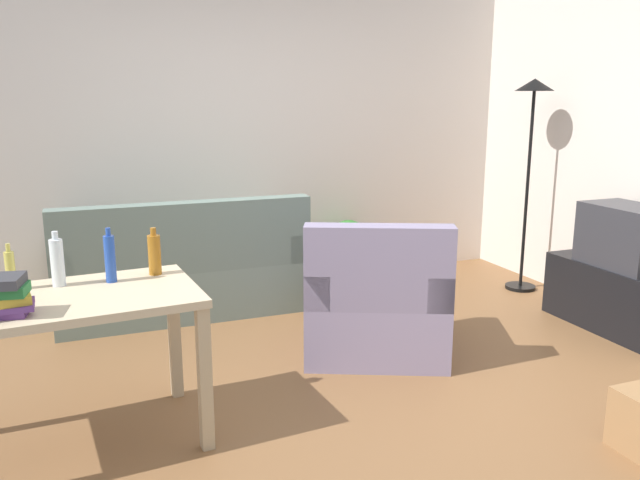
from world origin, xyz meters
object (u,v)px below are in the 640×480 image
object	(u,v)px
torchiere_lamp	(532,127)
bottle_amber	(154,254)
tv_stand	(620,298)
armchair	(376,306)
desk	(68,318)
bottle_squat	(10,270)
bottle_clear	(57,262)
tv	(627,236)
potted_plant	(349,246)
couch	(182,274)
bottle_blue	(110,258)
book_stack	(2,297)

from	to	relation	value
torchiere_lamp	bottle_amber	bearing A→B (deg)	-161.31
tv_stand	armchair	world-z (taller)	armchair
desk	bottle_squat	size ratio (longest dim) A/B	5.47
torchiere_lamp	desk	bearing A→B (deg)	-160.15
desk	bottle_clear	world-z (taller)	bottle_clear
tv	armchair	distance (m)	1.90
torchiere_lamp	potted_plant	bearing A→B (deg)	149.53
couch	tv_stand	size ratio (longest dim) A/B	1.72
torchiere_lamp	couch	bearing A→B (deg)	170.82
potted_plant	armchair	distance (m)	1.69
armchair	bottle_blue	distance (m)	1.78
potted_plant	armchair	xyz separation A→B (m)	(-0.51, -1.61, -0.01)
couch	tv_stand	distance (m)	3.28
potted_plant	bottle_blue	distance (m)	2.96
bottle_amber	book_stack	world-z (taller)	bottle_amber
bottle_blue	bottle_amber	distance (m)	0.23
bottle_squat	bottle_clear	world-z (taller)	bottle_clear
tv	bottle_amber	size ratio (longest dim) A/B	2.42
couch	bottle_clear	xyz separation A→B (m)	(-0.84, -1.61, 0.57)
torchiere_lamp	armchair	world-z (taller)	torchiere_lamp
bottle_clear	book_stack	size ratio (longest dim) A/B	1.07
bottle_blue	bottle_clear	bearing A→B (deg)	175.04
torchiere_lamp	bottle_blue	bearing A→B (deg)	-161.51
torchiere_lamp	bottle_blue	xyz separation A→B (m)	(-3.49, -1.17, -0.53)
potted_plant	bottle_clear	bearing A→B (deg)	-141.34
tv_stand	book_stack	distance (m)	4.02
bottle_amber	bottle_squat	bearing A→B (deg)	-177.28
tv_stand	bottle_amber	bearing A→B (deg)	90.15
couch	tv	world-z (taller)	same
couch	bottle_squat	distance (m)	1.99
potted_plant	armchair	size ratio (longest dim) A/B	0.49
armchair	bottle_clear	xyz separation A→B (m)	(-1.89, -0.32, 0.56)
couch	torchiere_lamp	world-z (taller)	torchiere_lamp
tv	potted_plant	bearing A→B (deg)	35.32
tv_stand	armchair	xyz separation A→B (m)	(-1.84, 0.27, 0.08)
bottle_blue	tv_stand	bearing A→B (deg)	1.17
desk	bottle_squat	world-z (taller)	bottle_squat
bottle_blue	couch	bearing A→B (deg)	69.90
desk	tv_stand	bearing A→B (deg)	-0.67
tv	bottle_blue	size ratio (longest dim) A/B	2.17
tv	book_stack	xyz separation A→B (m)	(-3.95, -0.44, 0.15)
bottle_clear	book_stack	distance (m)	0.45
armchair	bottle_clear	world-z (taller)	bottle_clear
torchiere_lamp	bottle_squat	bearing A→B (deg)	-163.92
bottle_amber	book_stack	bearing A→B (deg)	-147.48
book_stack	bottle_blue	bearing A→B (deg)	39.07
couch	armchair	bearing A→B (deg)	129.11
potted_plant	bottle_blue	size ratio (longest dim) A/B	2.06
bottle_squat	torchiere_lamp	bearing A→B (deg)	16.08
tv_stand	bottle_amber	size ratio (longest dim) A/B	4.43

